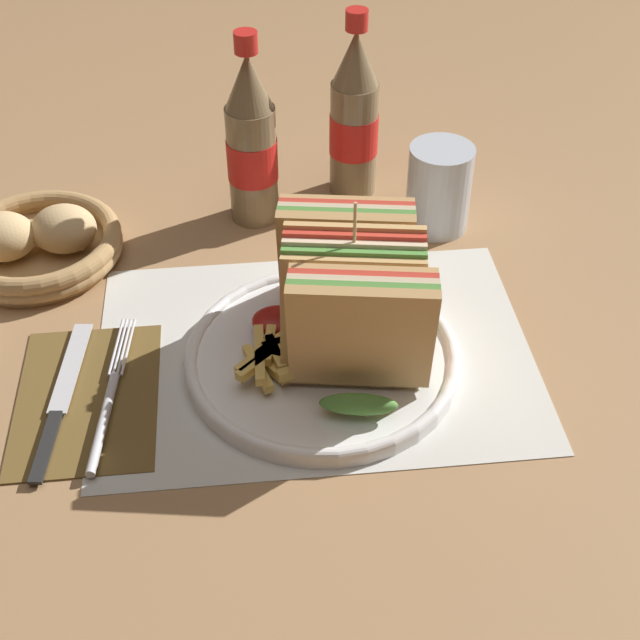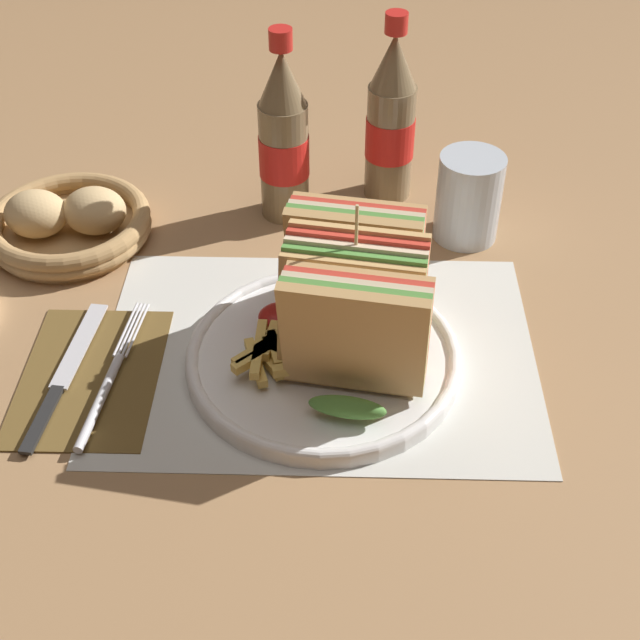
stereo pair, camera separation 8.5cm
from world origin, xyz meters
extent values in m
plane|color=#9E754C|center=(0.00, 0.00, 0.00)|extent=(4.00, 4.00, 0.00)
cube|color=silver|center=(-0.02, 0.00, 0.00)|extent=(0.42, 0.31, 0.00)
cylinder|color=white|center=(-0.01, -0.02, 0.01)|extent=(0.26, 0.26, 0.01)
torus|color=white|center=(-0.01, -0.02, 0.01)|extent=(0.26, 0.26, 0.01)
cube|color=tan|center=(0.01, -0.08, 0.09)|extent=(0.13, 0.05, 0.13)
cube|color=#518E3D|center=(0.01, -0.07, 0.08)|extent=(0.13, 0.05, 0.13)
cube|color=beige|center=(0.02, -0.06, 0.08)|extent=(0.13, 0.05, 0.13)
cube|color=red|center=(0.02, -0.05, 0.08)|extent=(0.13, 0.05, 0.13)
cube|color=tan|center=(0.02, -0.04, 0.08)|extent=(0.13, 0.05, 0.13)
ellipsoid|color=#518E3D|center=(0.01, -0.10, 0.03)|extent=(0.07, 0.03, 0.02)
cube|color=tan|center=(0.01, -0.05, 0.08)|extent=(0.13, 0.05, 0.13)
cube|color=#518E3D|center=(0.01, -0.04, 0.08)|extent=(0.13, 0.05, 0.13)
cube|color=beige|center=(0.01, -0.03, 0.08)|extent=(0.13, 0.05, 0.13)
cube|color=red|center=(0.01, -0.02, 0.08)|extent=(0.13, 0.05, 0.13)
cube|color=tan|center=(0.02, -0.01, 0.09)|extent=(0.13, 0.05, 0.13)
ellipsoid|color=#518E3D|center=(0.01, -0.05, 0.03)|extent=(0.07, 0.03, 0.02)
cube|color=tan|center=(0.01, 0.03, 0.09)|extent=(0.13, 0.05, 0.13)
cube|color=#518E3D|center=(0.01, 0.04, 0.08)|extent=(0.13, 0.05, 0.13)
cube|color=beige|center=(0.02, 0.05, 0.08)|extent=(0.13, 0.05, 0.13)
cube|color=red|center=(0.02, 0.06, 0.08)|extent=(0.13, 0.05, 0.13)
cube|color=tan|center=(0.02, 0.07, 0.08)|extent=(0.13, 0.05, 0.13)
ellipsoid|color=#518E3D|center=(0.01, 0.01, 0.03)|extent=(0.07, 0.03, 0.02)
cylinder|color=tan|center=(0.01, -0.02, 0.10)|extent=(0.00, 0.00, 0.16)
cube|color=#E0B756|center=(-0.05, -0.03, 0.02)|extent=(0.05, 0.05, 0.01)
cube|color=#E0B756|center=(-0.06, -0.04, 0.02)|extent=(0.03, 0.04, 0.01)
cube|color=#E0B756|center=(-0.08, -0.04, 0.02)|extent=(0.03, 0.06, 0.01)
cube|color=#E0B756|center=(-0.03, -0.05, 0.03)|extent=(0.05, 0.02, 0.01)
cube|color=#E0B756|center=(-0.07, -0.03, 0.03)|extent=(0.01, 0.07, 0.01)
cube|color=#E0B756|center=(-0.06, -0.02, 0.03)|extent=(0.02, 0.05, 0.01)
cube|color=#E0B756|center=(-0.06, -0.03, 0.03)|extent=(0.02, 0.05, 0.01)
cube|color=#E0B756|center=(-0.07, -0.04, 0.03)|extent=(0.06, 0.05, 0.01)
cube|color=#E0B756|center=(-0.03, -0.05, 0.03)|extent=(0.07, 0.04, 0.01)
cube|color=#E0B756|center=(-0.04, -0.01, 0.03)|extent=(0.06, 0.03, 0.01)
cube|color=#E0B756|center=(-0.07, -0.03, 0.03)|extent=(0.05, 0.05, 0.01)
ellipsoid|color=maroon|center=(-0.05, 0.02, 0.03)|extent=(0.05, 0.04, 0.02)
cube|color=brown|center=(-0.24, -0.04, 0.00)|extent=(0.13, 0.19, 0.00)
cylinder|color=silver|center=(-0.22, -0.08, 0.01)|extent=(0.02, 0.12, 0.01)
cylinder|color=silver|center=(-0.21, 0.02, 0.01)|extent=(0.01, 0.08, 0.00)
cylinder|color=silver|center=(-0.21, 0.02, 0.01)|extent=(0.01, 0.08, 0.00)
cylinder|color=silver|center=(-0.20, 0.02, 0.01)|extent=(0.01, 0.08, 0.00)
cylinder|color=silver|center=(-0.20, 0.02, 0.01)|extent=(0.01, 0.08, 0.00)
cube|color=black|center=(-0.26, -0.10, 0.01)|extent=(0.02, 0.08, 0.00)
cube|color=silver|center=(-0.25, 0.00, 0.01)|extent=(0.03, 0.12, 0.00)
cylinder|color=#7A6647|center=(-0.06, 0.25, 0.07)|extent=(0.06, 0.06, 0.14)
cylinder|color=red|center=(-0.06, 0.25, 0.08)|extent=(0.06, 0.06, 0.05)
cone|color=#7A6647|center=(-0.06, 0.25, 0.17)|extent=(0.05, 0.05, 0.06)
cylinder|color=red|center=(-0.06, 0.25, 0.21)|extent=(0.03, 0.03, 0.02)
cylinder|color=#7A6647|center=(0.06, 0.29, 0.07)|extent=(0.06, 0.06, 0.14)
cylinder|color=red|center=(0.06, 0.29, 0.08)|extent=(0.06, 0.06, 0.05)
cone|color=#7A6647|center=(0.06, 0.29, 0.17)|extent=(0.05, 0.05, 0.06)
cylinder|color=red|center=(0.06, 0.29, 0.21)|extent=(0.03, 0.03, 0.02)
cylinder|color=silver|center=(0.14, 0.21, 0.05)|extent=(0.07, 0.07, 0.10)
cylinder|color=black|center=(0.14, 0.21, 0.02)|extent=(0.06, 0.06, 0.04)
cylinder|color=#AD8451|center=(-0.31, 0.19, 0.01)|extent=(0.17, 0.17, 0.01)
torus|color=#AD8451|center=(-0.31, 0.19, 0.01)|extent=(0.19, 0.19, 0.02)
torus|color=#AD8451|center=(-0.31, 0.19, 0.03)|extent=(0.19, 0.19, 0.02)
ellipsoid|color=tan|center=(-0.27, 0.19, 0.04)|extent=(0.07, 0.06, 0.05)
ellipsoid|color=tan|center=(-0.34, 0.18, 0.04)|extent=(0.07, 0.06, 0.05)
camera|label=1|loc=(-0.08, -0.64, 0.60)|focal=50.00mm
camera|label=2|loc=(0.00, -0.64, 0.60)|focal=50.00mm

